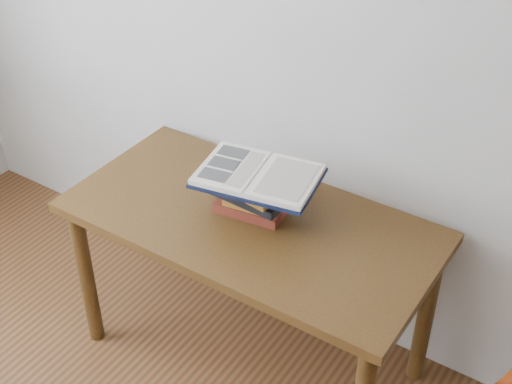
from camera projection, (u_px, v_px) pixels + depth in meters
The scene contains 3 objects.
desk at pixel (250, 240), 2.51m from camera, with size 1.30×0.65×0.69m.
book_stack at pixel (255, 192), 2.44m from camera, with size 0.27×0.20×0.16m.
open_book at pixel (258, 176), 2.36m from camera, with size 0.44×0.34×0.03m.
Camera 1 is at (1.18, -0.23, 2.20)m, focal length 50.00 mm.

